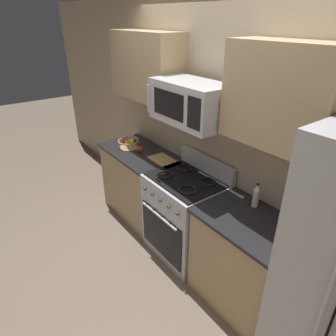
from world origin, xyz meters
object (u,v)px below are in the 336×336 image
object	(u,v)px
range_oven	(185,215)
utensil_crock	(295,224)
microwave	(191,102)
bottle_hot_sauce	(280,237)
fruit_basket	(128,143)
cutting_board	(164,161)
bottle_vinegar	(256,196)
apple_loose	(140,149)

from	to	relation	value
range_oven	utensil_crock	xyz separation A→B (m)	(1.11, 0.14, 0.51)
microwave	bottle_hot_sauce	world-z (taller)	microwave
fruit_basket	range_oven	bearing A→B (deg)	1.90
cutting_board	bottle_vinegar	xyz separation A→B (m)	(1.19, 0.11, 0.10)
utensil_crock	range_oven	bearing A→B (deg)	-172.80
range_oven	bottle_vinegar	size ratio (longest dim) A/B	4.82
range_oven	cutting_board	xyz separation A→B (m)	(-0.48, 0.08, 0.44)
bottle_vinegar	bottle_hot_sauce	bearing A→B (deg)	-33.61
microwave	cutting_board	size ratio (longest dim) A/B	1.95
range_oven	bottle_hot_sauce	world-z (taller)	bottle_hot_sauce
range_oven	fruit_basket	bearing A→B (deg)	-178.10
microwave	bottle_vinegar	world-z (taller)	microwave
microwave	bottle_hot_sauce	bearing A→B (deg)	-6.49
microwave	utensil_crock	bearing A→B (deg)	5.84
cutting_board	bottle_hot_sauce	xyz separation A→B (m)	(1.63, -0.18, 0.09)
range_oven	bottle_hot_sauce	xyz separation A→B (m)	(1.15, -0.10, 0.53)
apple_loose	microwave	bearing A→B (deg)	1.70
microwave	apple_loose	bearing A→B (deg)	-178.30
utensil_crock	cutting_board	xyz separation A→B (m)	(-1.59, -0.06, -0.07)
range_oven	fruit_basket	xyz separation A→B (m)	(-1.09, -0.04, 0.49)
range_oven	apple_loose	bearing A→B (deg)	179.96
bottle_hot_sauce	bottle_vinegar	distance (m)	0.52
utensil_crock	bottle_hot_sauce	distance (m)	0.25
fruit_basket	apple_loose	xyz separation A→B (m)	(0.22, 0.04, -0.02)
fruit_basket	bottle_hot_sauce	size ratio (longest dim) A/B	1.19
fruit_basket	microwave	bearing A→B (deg)	3.29
range_oven	fruit_basket	world-z (taller)	range_oven
fruit_basket	apple_loose	world-z (taller)	fruit_basket
microwave	fruit_basket	size ratio (longest dim) A/B	2.96
utensil_crock	fruit_basket	xyz separation A→B (m)	(-2.20, -0.18, -0.02)
range_oven	bottle_vinegar	world-z (taller)	bottle_vinegar
apple_loose	bottle_hot_sauce	bearing A→B (deg)	-2.95
range_oven	apple_loose	size ratio (longest dim) A/B	15.45
microwave	apple_loose	xyz separation A→B (m)	(-0.88, -0.03, -0.75)
cutting_board	bottle_hot_sauce	world-z (taller)	bottle_hot_sauce
microwave	utensil_crock	size ratio (longest dim) A/B	2.29
range_oven	cutting_board	bearing A→B (deg)	170.70
utensil_crock	fruit_basket	bearing A→B (deg)	-175.42
bottle_hot_sauce	bottle_vinegar	world-z (taller)	bottle_vinegar
microwave	bottle_vinegar	size ratio (longest dim) A/B	3.36
fruit_basket	cutting_board	size ratio (longest dim) A/B	0.66
fruit_basket	bottle_vinegar	distance (m)	1.82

